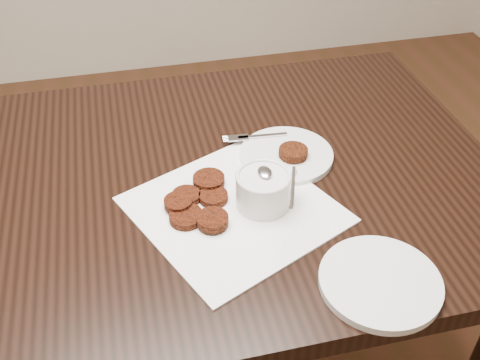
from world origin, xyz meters
name	(u,v)px	position (x,y,z in m)	size (l,w,h in m)	color
table	(189,304)	(0.02, 0.11, 0.38)	(1.27, 0.82, 0.75)	black
napkin	(234,209)	(0.10, 0.00, 0.75)	(0.32, 0.32, 0.00)	white
sauce_ramekin	(263,175)	(0.16, 0.00, 0.82)	(0.13, 0.13, 0.14)	silver
patty_cluster	(192,202)	(0.03, 0.02, 0.76)	(0.20, 0.20, 0.02)	#5C1D0C
plate_with_patty	(286,152)	(0.24, 0.13, 0.76)	(0.19, 0.19, 0.03)	silver
plate_empty	(380,282)	(0.29, -0.22, 0.76)	(0.19, 0.19, 0.01)	silver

